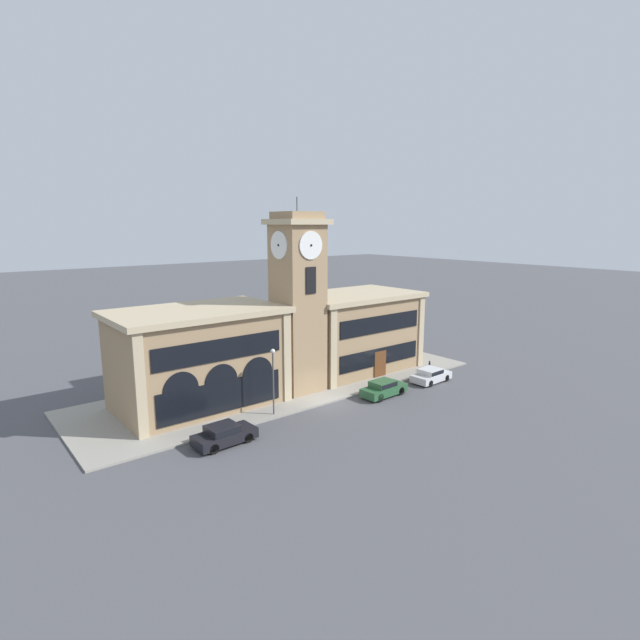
% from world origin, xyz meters
% --- Properties ---
extents(ground_plane, '(300.00, 300.00, 0.00)m').
position_xyz_m(ground_plane, '(0.00, 0.00, 0.00)').
color(ground_plane, '#4C4C51').
extents(sidewalk_kerb, '(37.40, 12.08, 0.15)m').
position_xyz_m(sidewalk_kerb, '(0.00, 6.04, 0.07)').
color(sidewalk_kerb, gray).
rests_on(sidewalk_kerb, ground_plane).
extents(clock_tower, '(4.31, 4.31, 16.67)m').
position_xyz_m(clock_tower, '(-0.00, 4.26, 7.80)').
color(clock_tower, '#9E7F5B').
rests_on(clock_tower, ground_plane).
extents(town_hall_left_wing, '(13.30, 8.32, 7.94)m').
position_xyz_m(town_hall_left_wing, '(-8.40, 6.24, 4.00)').
color(town_hall_left_wing, '#9E7F5B').
rests_on(town_hall_left_wing, ground_plane).
extents(town_hall_right_wing, '(13.05, 8.32, 7.75)m').
position_xyz_m(town_hall_right_wing, '(8.28, 6.24, 3.90)').
color(town_hall_right_wing, '#9E7F5B').
rests_on(town_hall_right_wing, ground_plane).
extents(parked_car_near, '(4.26, 2.04, 1.37)m').
position_xyz_m(parked_car_near, '(-10.38, -1.51, 0.72)').
color(parked_car_near, black).
rests_on(parked_car_near, ground_plane).
extents(parked_car_mid, '(4.36, 1.90, 1.39)m').
position_xyz_m(parked_car_mid, '(4.76, -1.51, 0.73)').
color(parked_car_mid, '#285633').
rests_on(parked_car_mid, ground_plane).
extents(parked_car_far, '(4.11, 2.02, 1.30)m').
position_xyz_m(parked_car_far, '(11.01, -1.51, 0.68)').
color(parked_car_far, silver).
rests_on(parked_car_far, ground_plane).
extents(street_lamp, '(0.36, 0.36, 5.14)m').
position_xyz_m(street_lamp, '(-5.02, 0.62, 3.58)').
color(street_lamp, '#4C4C51').
rests_on(street_lamp, sidewalk_kerb).
extents(bollard, '(0.18, 0.18, 1.06)m').
position_xyz_m(bollard, '(13.27, 0.49, 0.67)').
color(bollard, black).
rests_on(bollard, sidewalk_kerb).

